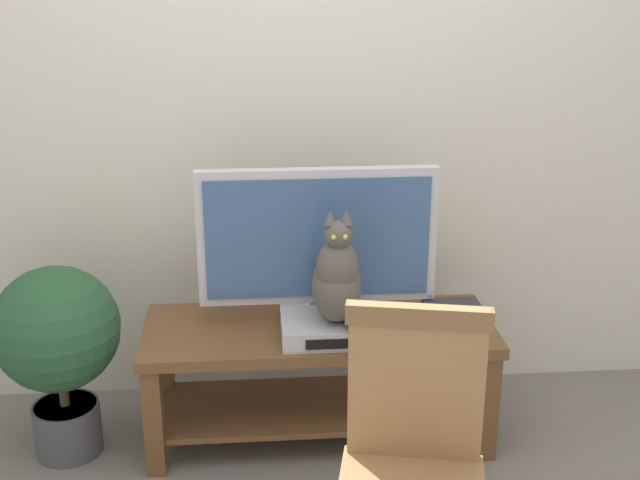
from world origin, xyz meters
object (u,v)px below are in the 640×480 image
Objects in this scene: book_stack at (454,313)px; media_box at (336,328)px; tv_stand at (319,359)px; tv at (318,242)px; potted_plant at (58,341)px; cat at (337,279)px; wooden_chair at (413,452)px.

media_box is at bearing -168.55° from book_stack.
tv is at bearing 89.98° from tv_stand.
potted_plant reaches higher than tv_stand.
book_stack is 1.52m from potted_plant.
potted_plant is (-1.05, 0.06, -0.04)m from media_box.
cat is at bearing -72.32° from tv.
tv is at bearing 6.00° from potted_plant.
cat is 0.47× the size of wooden_chair.
tv is at bearing 107.68° from cat.
tv_stand is 3.06× the size of cat.
media_box is 1.05m from potted_plant.
potted_plant reaches higher than book_stack.
tv is 1.07m from wooden_chair.
potted_plant is (-1.05, 0.08, -0.25)m from cat.
wooden_chair is at bearing -79.32° from tv.
tv is 0.61m from book_stack.
media_box is at bearing 94.39° from cat.
tv_stand is at bearing 101.41° from wooden_chair.
cat is (0.00, -0.01, 0.21)m from media_box.
media_box is 0.54× the size of potted_plant.
potted_plant is at bearing -174.00° from tv.
tv reaches higher than wooden_chair.
wooden_chair is at bearing -78.59° from tv_stand.
tv_stand is at bearing 179.49° from book_stack.
book_stack is at bearing 11.45° from media_box.
wooden_chair is (0.13, -0.83, -0.19)m from cat.
cat reaches higher than wooden_chair.
wooden_chair is at bearing -80.91° from cat.
tv is 0.21m from cat.
media_box is (0.06, -0.10, 0.18)m from tv_stand.
media_box is at bearing 99.01° from wooden_chair.
tv_stand is 0.41m from cat.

